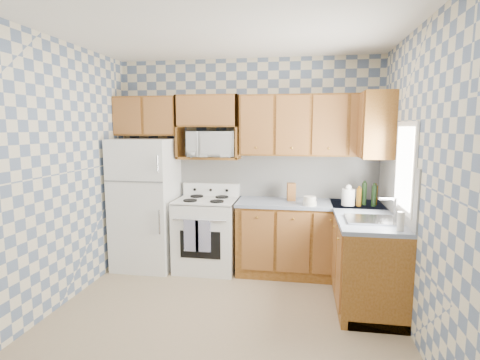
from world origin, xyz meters
name	(u,v)px	position (x,y,z in m)	size (l,w,h in m)	color
floor	(222,320)	(0.00, 0.00, 0.00)	(3.40, 3.40, 0.00)	gray
back_wall	(247,164)	(0.00, 1.60, 1.35)	(3.40, 0.02, 2.70)	slate
right_wall	(421,185)	(1.70, 0.00, 1.35)	(0.02, 3.20, 2.70)	slate
backsplash_back	(277,176)	(0.40, 1.59, 1.20)	(2.60, 0.01, 0.56)	white
backsplash_right	(395,188)	(1.69, 0.80, 1.20)	(0.01, 1.60, 0.56)	white
refrigerator	(146,204)	(-1.27, 1.25, 0.84)	(0.75, 0.70, 1.68)	white
stove_body	(207,235)	(-0.47, 1.28, 0.45)	(0.76, 0.65, 0.90)	white
cooktop	(206,200)	(-0.47, 1.28, 0.91)	(0.76, 0.65, 0.03)	silver
backguard	(211,189)	(-0.47, 1.55, 1.00)	(0.76, 0.08, 0.17)	white
dish_towel_left	(191,236)	(-0.57, 0.93, 0.54)	(0.18, 0.03, 0.39)	navy
dish_towel_right	(203,236)	(-0.43, 0.93, 0.54)	(0.18, 0.03, 0.39)	navy
base_cabinets_back	(309,240)	(0.82, 1.30, 0.44)	(1.75, 0.60, 0.88)	#63370E
base_cabinets_right	(363,256)	(1.40, 0.80, 0.44)	(0.60, 1.60, 0.88)	#63370E
countertop_back	(310,204)	(0.82, 1.30, 0.90)	(1.77, 0.63, 0.04)	slate
countertop_right	(365,215)	(1.40, 0.80, 0.90)	(0.63, 1.60, 0.04)	slate
upper_cabinets_back	(311,125)	(0.82, 1.44, 1.85)	(1.75, 0.33, 0.74)	#63370E
upper_cabinets_fridge	(148,116)	(-1.29, 1.44, 1.97)	(0.82, 0.33, 0.50)	#63370E
upper_cabinets_right	(375,125)	(1.53, 1.25, 1.85)	(0.33, 0.70, 0.74)	#63370E
microwave_shelf	(209,158)	(-0.47, 1.44, 1.44)	(0.80, 0.33, 0.03)	#63370E
microwave	(211,144)	(-0.44, 1.42, 1.61)	(0.59, 0.40, 0.33)	white
sink	(371,220)	(1.40, 0.45, 0.93)	(0.48, 0.40, 0.03)	#B7B7BC
window	(405,167)	(1.69, 0.45, 1.45)	(0.02, 0.66, 0.86)	white
bottle_0	(364,194)	(1.45, 1.23, 1.05)	(0.06, 0.06, 0.26)	black
bottle_1	(374,196)	(1.55, 1.17, 1.04)	(0.06, 0.06, 0.25)	black
bottle_2	(375,195)	(1.58, 1.27, 1.03)	(0.06, 0.06, 0.23)	#5F390A
bottle_3	(359,197)	(1.38, 1.15, 1.03)	(0.06, 0.06, 0.21)	#5F390A
knife_block	(291,192)	(0.60, 1.35, 1.03)	(0.10, 0.10, 0.22)	brown
electric_kettle	(348,197)	(1.26, 1.18, 1.02)	(0.15, 0.15, 0.19)	white
food_containers	(310,201)	(0.82, 1.09, 0.97)	(0.16, 0.16, 0.11)	beige
soap_bottle	(401,221)	(1.59, 0.12, 1.01)	(0.06, 0.06, 0.17)	beige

